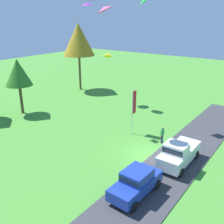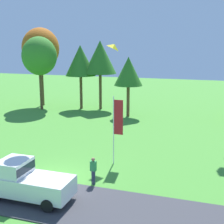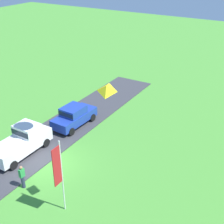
% 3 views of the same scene
% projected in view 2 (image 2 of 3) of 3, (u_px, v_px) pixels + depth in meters
% --- Properties ---
extents(ground_plane, '(120.00, 120.00, 0.00)m').
position_uv_depth(ground_plane, '(52.00, 178.00, 19.71)').
color(ground_plane, '#478E33').
extents(pavement_strip, '(36.00, 4.40, 0.06)m').
position_uv_depth(pavement_strip, '(30.00, 196.00, 17.36)').
color(pavement_strip, '#38383D').
rests_on(pavement_strip, ground).
extents(car_pickup_near_entrance, '(5.01, 2.06, 2.14)m').
position_uv_depth(car_pickup_near_entrance, '(24.00, 180.00, 16.88)').
color(car_pickup_near_entrance, white).
rests_on(car_pickup_near_entrance, ground).
extents(person_on_lawn, '(0.36, 0.24, 1.71)m').
position_uv_depth(person_on_lawn, '(93.00, 171.00, 18.71)').
color(person_on_lawn, '#2D334C').
rests_on(person_on_lawn, ground).
extents(tree_far_right, '(4.96, 4.96, 10.47)m').
position_uv_depth(tree_far_right, '(41.00, 49.00, 41.71)').
color(tree_far_right, brown).
rests_on(tree_far_right, ground).
extents(tree_right_of_center, '(4.38, 4.38, 9.25)m').
position_uv_depth(tree_right_of_center, '(39.00, 56.00, 39.13)').
color(tree_right_of_center, brown).
rests_on(tree_right_of_center, ground).
extents(tree_left_of_center, '(3.88, 3.88, 8.20)m').
position_uv_depth(tree_left_of_center, '(80.00, 61.00, 39.79)').
color(tree_left_of_center, brown).
rests_on(tree_left_of_center, ground).
extents(tree_far_left, '(4.15, 4.15, 8.77)m').
position_uv_depth(tree_far_left, '(100.00, 57.00, 39.43)').
color(tree_far_left, brown).
rests_on(tree_far_left, ground).
extents(tree_lone_near, '(3.27, 3.27, 6.91)m').
position_uv_depth(tree_lone_near, '(128.00, 72.00, 35.58)').
color(tree_lone_near, brown).
rests_on(tree_lone_near, ground).
extents(flag_banner, '(0.71, 0.08, 4.86)m').
position_uv_depth(flag_banner, '(117.00, 122.00, 21.44)').
color(flag_banner, silver).
rests_on(flag_banner, ground).
extents(kite_diamond_topmost, '(1.00, 0.95, 0.63)m').
position_uv_depth(kite_diamond_topmost, '(115.00, 46.00, 23.03)').
color(kite_diamond_topmost, yellow).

